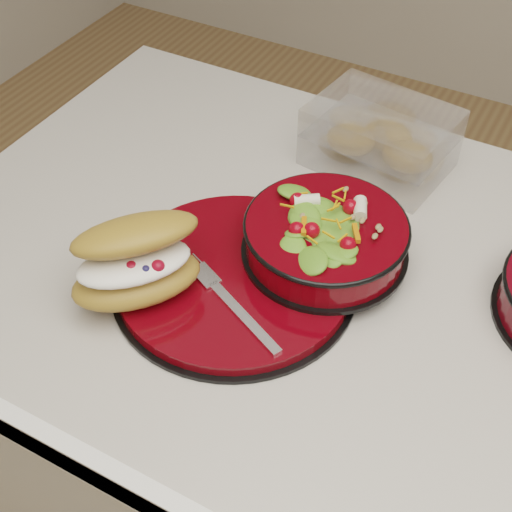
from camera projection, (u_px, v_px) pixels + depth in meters
The scene contains 6 objects.
island_counter at pixel (348, 468), 1.21m from camera, with size 1.24×0.74×0.90m.
dinner_plate at pixel (235, 278), 0.89m from camera, with size 0.31×0.31×0.02m.
salad_bowl at pixel (326, 233), 0.89m from camera, with size 0.21×0.21×0.09m.
croissant at pixel (137, 262), 0.83m from camera, with size 0.17×0.19×0.10m.
fork at pixel (232, 304), 0.85m from camera, with size 0.16×0.09×0.00m.
pastry_box at pixel (381, 139), 1.05m from camera, with size 0.22×0.17×0.09m.
Camera 1 is at (0.15, -0.60, 1.56)m, focal length 50.00 mm.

